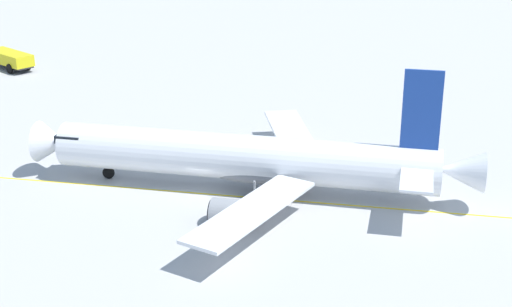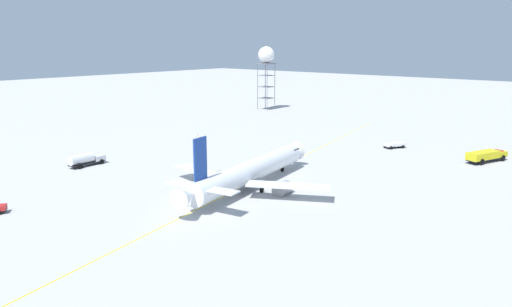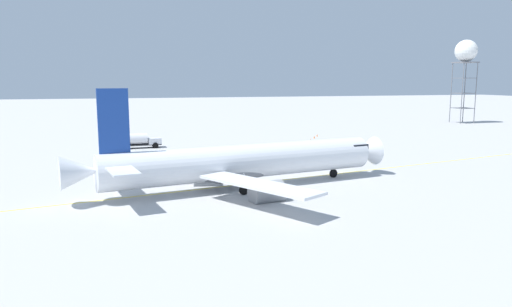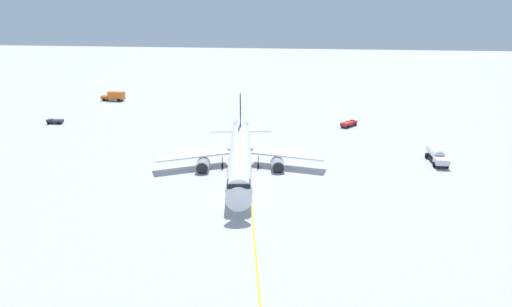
{
  "view_description": "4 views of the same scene",
  "coord_description": "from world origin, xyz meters",
  "px_view_note": "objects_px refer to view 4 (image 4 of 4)",
  "views": [
    {
      "loc": [
        55.6,
        27.95,
        27.43
      ],
      "look_at": [
        -2.74,
        3.98,
        3.37
      ],
      "focal_mm": 53.11,
      "sensor_mm": 36.0,
      "label": 1
    },
    {
      "loc": [
        -58.78,
        68.44,
        26.29
      ],
      "look_at": [
        9.05,
        -11.46,
        2.29
      ],
      "focal_mm": 34.15,
      "sensor_mm": 36.0,
      "label": 2
    },
    {
      "loc": [
        -55.82,
        17.4,
        12.79
      ],
      "look_at": [
        -3.51,
        2.19,
        4.32
      ],
      "focal_mm": 33.06,
      "sensor_mm": 36.0,
      "label": 3
    },
    {
      "loc": [
        12.35,
        -71.02,
        28.36
      ],
      "look_at": [
        1.48,
        0.47,
        4.61
      ],
      "focal_mm": 29.99,
      "sensor_mm": 36.0,
      "label": 4
    }
  ],
  "objects_px": {
    "baggage_truck_truck": "(55,121)",
    "ops_pickup_truck": "(349,124)",
    "fuel_tanker_truck": "(437,155)",
    "catering_truck_truck": "(114,96)",
    "airliner_main": "(240,156)"
  },
  "relations": [
    {
      "from": "baggage_truck_truck",
      "to": "ops_pickup_truck",
      "type": "distance_m",
      "value": 78.83
    },
    {
      "from": "baggage_truck_truck",
      "to": "ops_pickup_truck",
      "type": "height_order",
      "value": "ops_pickup_truck"
    },
    {
      "from": "baggage_truck_truck",
      "to": "fuel_tanker_truck",
      "type": "bearing_deg",
      "value": 163.4
    },
    {
      "from": "catering_truck_truck",
      "to": "baggage_truck_truck",
      "type": "distance_m",
      "value": 32.46
    },
    {
      "from": "baggage_truck_truck",
      "to": "ops_pickup_truck",
      "type": "bearing_deg",
      "value": -179.58
    },
    {
      "from": "catering_truck_truck",
      "to": "ops_pickup_truck",
      "type": "bearing_deg",
      "value": 162.83
    },
    {
      "from": "airliner_main",
      "to": "baggage_truck_truck",
      "type": "xyz_separation_m",
      "value": [
        -56.22,
        28.15,
        -2.24
      ]
    },
    {
      "from": "fuel_tanker_truck",
      "to": "ops_pickup_truck",
      "type": "xyz_separation_m",
      "value": [
        -15.74,
        26.4,
        -0.75
      ]
    },
    {
      "from": "airliner_main",
      "to": "baggage_truck_truck",
      "type": "height_order",
      "value": "airliner_main"
    },
    {
      "from": "airliner_main",
      "to": "ops_pickup_truck",
      "type": "height_order",
      "value": "airliner_main"
    },
    {
      "from": "ops_pickup_truck",
      "to": "baggage_truck_truck",
      "type": "bearing_deg",
      "value": 131.95
    },
    {
      "from": "fuel_tanker_truck",
      "to": "ops_pickup_truck",
      "type": "height_order",
      "value": "fuel_tanker_truck"
    },
    {
      "from": "baggage_truck_truck",
      "to": "catering_truck_truck",
      "type": "bearing_deg",
      "value": -98.28
    },
    {
      "from": "baggage_truck_truck",
      "to": "airliner_main",
      "type": "bearing_deg",
      "value": 147.36
    },
    {
      "from": "baggage_truck_truck",
      "to": "ops_pickup_truck",
      "type": "relative_size",
      "value": 0.77
    }
  ]
}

